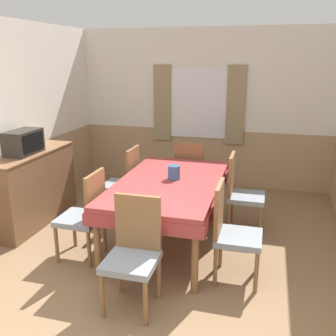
% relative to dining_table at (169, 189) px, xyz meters
% --- Properties ---
extents(wall_back, '(4.60, 0.10, 2.60)m').
position_rel_dining_table_xyz_m(wall_back, '(-0.03, 2.31, 0.63)').
color(wall_back, white).
rests_on(wall_back, ground_plane).
extents(wall_left, '(0.05, 4.60, 2.60)m').
position_rel_dining_table_xyz_m(wall_left, '(-2.16, 0.19, 0.63)').
color(wall_left, white).
rests_on(wall_left, ground_plane).
extents(dining_table, '(1.16, 2.00, 0.77)m').
position_rel_dining_table_xyz_m(dining_table, '(0.00, 0.00, 0.00)').
color(dining_table, '#9E3838').
rests_on(dining_table, ground_plane).
extents(chair_left_near, '(0.44, 0.44, 0.99)m').
position_rel_dining_table_xyz_m(chair_left_near, '(-0.77, -0.57, -0.15)').
color(chair_left_near, brown).
rests_on(chair_left_near, ground_plane).
extents(chair_left_far, '(0.44, 0.44, 0.99)m').
position_rel_dining_table_xyz_m(chair_left_far, '(-0.77, 0.57, -0.15)').
color(chair_left_far, brown).
rests_on(chair_left_far, ground_plane).
extents(chair_right_near, '(0.44, 0.44, 0.99)m').
position_rel_dining_table_xyz_m(chair_right_near, '(0.77, -0.57, -0.15)').
color(chair_right_near, brown).
rests_on(chair_right_near, ground_plane).
extents(chair_head_window, '(0.44, 0.44, 0.99)m').
position_rel_dining_table_xyz_m(chair_head_window, '(-0.00, 1.19, -0.15)').
color(chair_head_window, brown).
rests_on(chair_head_window, ground_plane).
extents(chair_right_far, '(0.44, 0.44, 0.99)m').
position_rel_dining_table_xyz_m(chair_right_far, '(0.77, 0.57, -0.15)').
color(chair_right_far, brown).
rests_on(chair_right_far, ground_plane).
extents(chair_head_near, '(0.44, 0.44, 0.99)m').
position_rel_dining_table_xyz_m(chair_head_near, '(-0.00, -1.19, -0.15)').
color(chair_head_near, brown).
rests_on(chair_head_near, ground_plane).
extents(sideboard, '(0.46, 1.45, 0.96)m').
position_rel_dining_table_xyz_m(sideboard, '(-1.89, 0.10, -0.18)').
color(sideboard, brown).
rests_on(sideboard, ground_plane).
extents(tv, '(0.29, 0.49, 0.30)m').
position_rel_dining_table_xyz_m(tv, '(-1.88, 0.01, 0.44)').
color(tv, '#2D2823').
rests_on(tv, sideboard).
extents(vase, '(0.14, 0.14, 0.16)m').
position_rel_dining_table_xyz_m(vase, '(0.04, 0.08, 0.18)').
color(vase, '#335684').
rests_on(vase, dining_table).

